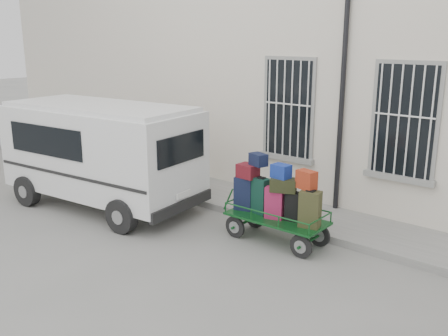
% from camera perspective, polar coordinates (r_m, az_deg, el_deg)
% --- Properties ---
extents(ground, '(80.00, 80.00, 0.00)m').
position_cam_1_polar(ground, '(9.74, -0.62, -8.59)').
color(ground, slate).
rests_on(ground, ground).
extents(building, '(24.00, 5.15, 6.00)m').
position_cam_1_polar(building, '(13.62, 14.79, 10.70)').
color(building, beige).
rests_on(building, ground).
extents(sidewalk, '(24.00, 1.70, 0.15)m').
position_cam_1_polar(sidewalk, '(11.36, 6.62, -4.79)').
color(sidewalk, slate).
rests_on(sidewalk, ground).
extents(luggage_cart, '(2.30, 0.90, 1.68)m').
position_cam_1_polar(luggage_cart, '(9.57, 5.94, -3.78)').
color(luggage_cart, black).
rests_on(luggage_cart, ground).
extents(van, '(4.95, 2.58, 2.40)m').
position_cam_1_polar(van, '(11.75, -13.88, 2.13)').
color(van, white).
rests_on(van, ground).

